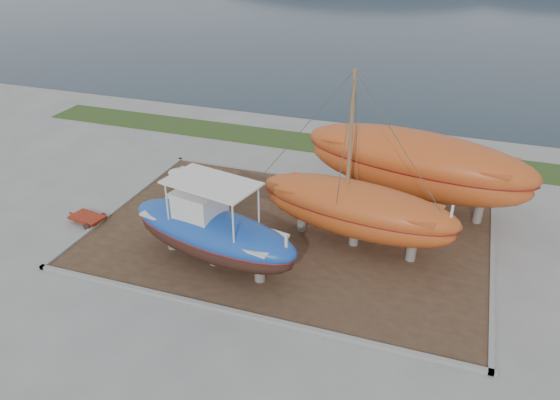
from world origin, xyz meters
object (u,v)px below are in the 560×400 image
(orange_bare_hull, at_px, (414,171))
(white_dinghy, at_px, (202,184))
(blue_caique, at_px, (212,224))
(red_trailer, at_px, (88,219))
(orange_sailboat, at_px, (359,164))

(orange_bare_hull, bearing_deg, white_dinghy, -155.19)
(blue_caique, height_order, red_trailer, blue_caique)
(orange_bare_hull, height_order, red_trailer, orange_bare_hull)
(blue_caique, height_order, white_dinghy, blue_caique)
(blue_caique, bearing_deg, red_trailer, -177.19)
(blue_caique, xyz_separation_m, white_dinghy, (-3.44, 5.71, -1.33))
(red_trailer, bearing_deg, orange_bare_hull, 34.47)
(white_dinghy, height_order, red_trailer, white_dinghy)
(blue_caique, distance_m, white_dinghy, 6.80)
(orange_sailboat, bearing_deg, red_trailer, -160.72)
(blue_caique, xyz_separation_m, orange_sailboat, (5.34, 3.53, 2.04))
(blue_caique, distance_m, orange_bare_hull, 10.97)
(orange_sailboat, height_order, orange_bare_hull, orange_sailboat)
(red_trailer, bearing_deg, white_dinghy, 57.33)
(blue_caique, bearing_deg, orange_sailboat, 45.54)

